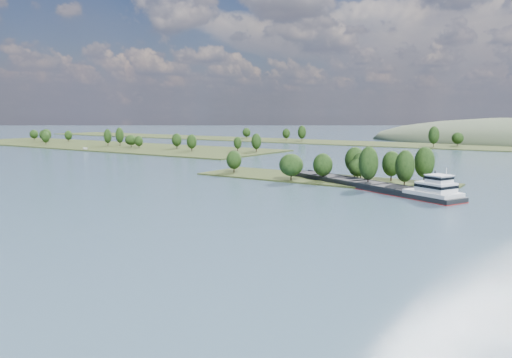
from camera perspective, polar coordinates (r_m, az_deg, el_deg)
The scene contains 6 objects.
ground at distance 144.71m, azimuth -3.29°, elevation -2.70°, with size 1800.00×1800.00×0.00m, color #374D5F.
tree_island at distance 190.92m, azimuth 9.29°, elevation 0.98°, with size 100.00×31.66×15.05m.
left_bank at distance 405.31m, azimuth -17.35°, elevation 3.74°, with size 300.00×80.00×15.51m.
back_shoreline at distance 401.46m, azimuth 22.75°, elevation 3.44°, with size 900.00×60.00×16.61m.
cargo_barge at distance 174.07m, azimuth 13.21°, elevation -0.69°, with size 75.35×41.50×10.65m.
motorboat at distance 361.39m, azimuth -18.89°, elevation 3.28°, with size 2.22×5.90×2.28m, color white.
Camera 1 is at (86.03, 6.55, 25.88)m, focal length 35.00 mm.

